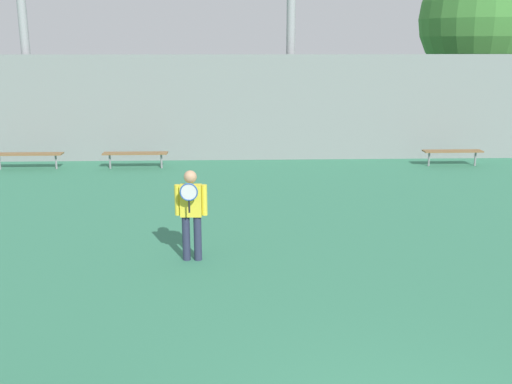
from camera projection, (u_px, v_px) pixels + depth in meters
name	position (u px, v px, depth m)	size (l,w,h in m)	color
tennis_player	(191.00, 210.00, 10.52)	(0.57, 0.41, 1.64)	#282D47
bench_courtside_near	(27.00, 155.00, 18.19)	(2.13, 0.40, 0.49)	brown
bench_courtside_far	(453.00, 152.00, 18.67)	(1.84, 0.40, 0.49)	brown
bench_adjacent_court	(135.00, 154.00, 18.31)	(1.97, 0.40, 0.49)	brown
back_fence	(283.00, 108.00, 19.38)	(28.84, 0.06, 3.40)	gray
tree_green_tall	(485.00, 20.00, 22.81)	(4.93, 4.93, 7.07)	brown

